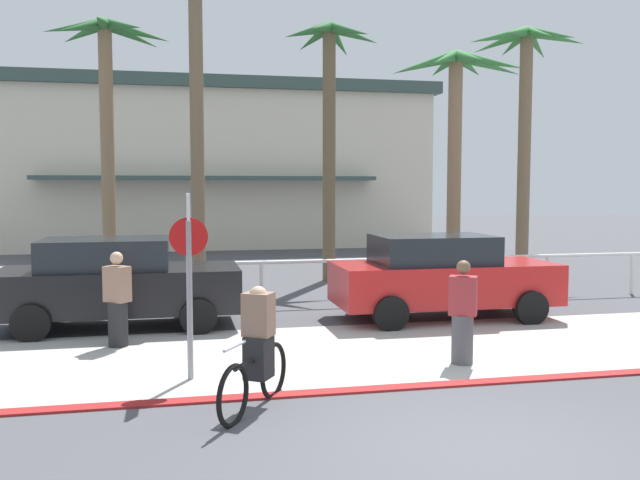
% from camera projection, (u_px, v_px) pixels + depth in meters
% --- Properties ---
extents(ground_plane, '(80.00, 80.00, 0.00)m').
position_uv_depth(ground_plane, '(301.00, 295.00, 16.52)').
color(ground_plane, '#4C4C51').
extents(sidewalk_strip, '(44.00, 4.00, 0.02)m').
position_uv_depth(sidewalk_strip, '(365.00, 351.00, 10.86)').
color(sidewalk_strip, beige).
rests_on(sidewalk_strip, ground).
extents(curb_paint, '(44.00, 0.24, 0.03)m').
position_uv_depth(curb_paint, '(406.00, 387.00, 8.91)').
color(curb_paint, maroon).
rests_on(curb_paint, ground).
extents(building_backdrop, '(20.00, 10.44, 7.18)m').
position_uv_depth(building_backdrop, '(205.00, 166.00, 32.01)').
color(building_backdrop, beige).
rests_on(building_backdrop, ground).
extents(rail_fence, '(20.78, 0.08, 1.04)m').
position_uv_depth(rail_fence, '(313.00, 269.00, 14.99)').
color(rail_fence, white).
rests_on(rail_fence, ground).
extents(stop_sign_bike_lane, '(0.52, 0.56, 2.56)m').
position_uv_depth(stop_sign_bike_lane, '(189.00, 259.00, 9.14)').
color(stop_sign_bike_lane, gray).
rests_on(stop_sign_bike_lane, ground).
extents(palm_tree_1, '(3.25, 3.35, 7.06)m').
position_uv_depth(palm_tree_1, '(106.00, 81.00, 17.73)').
color(palm_tree_1, '#846B4C').
rests_on(palm_tree_1, ground).
extents(palm_tree_2, '(3.20, 3.27, 8.48)m').
position_uv_depth(palm_tree_2, '(194.00, 50.00, 17.51)').
color(palm_tree_2, '#756047').
rests_on(palm_tree_2, ground).
extents(palm_tree_3, '(2.72, 3.13, 7.19)m').
position_uv_depth(palm_tree_3, '(330.00, 95.00, 18.72)').
color(palm_tree_3, brown).
rests_on(palm_tree_3, ground).
extents(palm_tree_4, '(3.27, 3.37, 6.18)m').
position_uv_depth(palm_tree_4, '(457.00, 103.00, 17.49)').
color(palm_tree_4, '#846B4C').
rests_on(palm_tree_4, ground).
extents(palm_tree_5, '(3.59, 2.93, 7.16)m').
position_uv_depth(palm_tree_5, '(525.00, 86.00, 19.09)').
color(palm_tree_5, '#756047').
rests_on(palm_tree_5, ground).
extents(car_black_1, '(4.40, 2.02, 1.69)m').
position_uv_depth(car_black_1, '(117.00, 282.00, 12.64)').
color(car_black_1, black).
rests_on(car_black_1, ground).
extents(car_red_2, '(4.40, 2.02, 1.69)m').
position_uv_depth(car_red_2, '(442.00, 276.00, 13.51)').
color(car_red_2, red).
rests_on(car_red_2, ground).
extents(cyclist_black_0, '(1.02, 1.57, 1.50)m').
position_uv_depth(cyclist_black_0, '(257.00, 351.00, 8.07)').
color(cyclist_black_0, black).
rests_on(cyclist_black_0, ground).
extents(pedestrian_0, '(0.48, 0.44, 1.57)m').
position_uv_depth(pedestrian_0, '(463.00, 317.00, 10.03)').
color(pedestrian_0, '#4C4C51').
rests_on(pedestrian_0, ground).
extents(pedestrian_1, '(0.47, 0.46, 1.59)m').
position_uv_depth(pedestrian_1, '(118.00, 304.00, 11.12)').
color(pedestrian_1, '#232326').
rests_on(pedestrian_1, ground).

